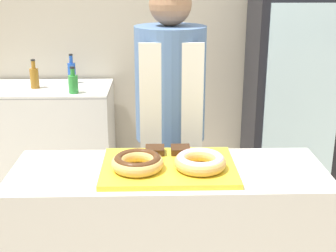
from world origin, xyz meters
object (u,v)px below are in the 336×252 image
object	(u,v)px
brownie_back_left	(155,150)
beverage_fridge	(292,91)
baker_person	(170,125)
brownie_back_right	(180,150)
bottle_amber	(34,77)
chest_freezer	(51,139)
serving_tray	(169,167)
donut_light_glaze	(200,161)
bottle_blue	(72,72)
bottle_green	(73,83)
donut_chocolate_glaze	(138,162)

from	to	relation	value
brownie_back_left	beverage_fridge	size ratio (longest dim) A/B	0.05
brownie_back_left	baker_person	size ratio (longest dim) A/B	0.05
brownie_back_right	beverage_fridge	bearing A→B (deg)	57.74
brownie_back_right	baker_person	world-z (taller)	baker_person
bottle_amber	chest_freezer	bearing A→B (deg)	16.94
serving_tray	donut_light_glaze	xyz separation A→B (m)	(0.14, -0.05, 0.05)
bottle_blue	beverage_fridge	bearing A→B (deg)	-4.80
donut_light_glaze	beverage_fridge	bearing A→B (deg)	62.54
brownie_back_left	bottle_blue	world-z (taller)	bottle_blue
baker_person	bottle_green	distance (m)	1.18
bottle_green	donut_chocolate_glaze	bearing A→B (deg)	-71.10
donut_chocolate_glaze	bottle_amber	distance (m)	1.99
chest_freezer	bottle_amber	bearing A→B (deg)	-163.06
chest_freezer	bottle_blue	xyz separation A→B (m)	(0.19, 0.15, 0.54)
chest_freezer	bottle_green	size ratio (longest dim) A/B	5.00
beverage_fridge	donut_light_glaze	bearing A→B (deg)	-117.46
brownie_back_right	bottle_amber	xyz separation A→B (m)	(-1.09, 1.59, 0.02)
serving_tray	beverage_fridge	size ratio (longest dim) A/B	0.36
brownie_back_left	bottle_green	bearing A→B (deg)	113.99
brownie_back_right	bottle_green	bearing A→B (deg)	118.09
brownie_back_left	brownie_back_right	distance (m)	0.13
bottle_amber	serving_tray	bearing A→B (deg)	-59.32
serving_tray	brownie_back_right	distance (m)	0.16
donut_light_glaze	bottle_blue	world-z (taller)	bottle_blue
baker_person	bottle_amber	size ratio (longest dim) A/B	7.64
serving_tray	brownie_back_left	distance (m)	0.16
serving_tray	bottle_blue	xyz separation A→B (m)	(-0.76, 1.91, 0.06)
donut_light_glaze	chest_freezer	world-z (taller)	donut_light_glaze
bottle_amber	brownie_back_left	bearing A→B (deg)	-58.65
donut_light_glaze	beverage_fridge	world-z (taller)	beverage_fridge
donut_light_glaze	brownie_back_left	xyz separation A→B (m)	(-0.20, 0.19, -0.02)
donut_light_glaze	bottle_green	bearing A→B (deg)	117.38
beverage_fridge	bottle_blue	size ratio (longest dim) A/B	7.00
brownie_back_left	serving_tray	bearing A→B (deg)	-67.13
brownie_back_left	bottle_green	size ratio (longest dim) A/B	0.45
brownie_back_right	bottle_blue	world-z (taller)	bottle_blue
bottle_green	beverage_fridge	bearing A→B (deg)	6.32
chest_freezer	brownie_back_right	bearing A→B (deg)	-58.00
serving_tray	bottle_green	bearing A→B (deg)	113.88
brownie_back_right	bottle_amber	bearing A→B (deg)	124.53
chest_freezer	donut_chocolate_glaze	bearing A→B (deg)	-66.01
bottle_green	bottle_amber	bearing A→B (deg)	152.51
donut_light_glaze	baker_person	distance (m)	0.68
brownie_back_right	bottle_green	size ratio (longest dim) A/B	0.45
baker_person	bottle_blue	size ratio (longest dim) A/B	7.27
serving_tray	bottle_blue	distance (m)	2.06
brownie_back_right	baker_person	bearing A→B (deg)	94.16
brownie_back_left	donut_light_glaze	bearing A→B (deg)	-43.64
donut_chocolate_glaze	chest_freezer	bearing A→B (deg)	113.99
beverage_fridge	bottle_amber	bearing A→B (deg)	-179.48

